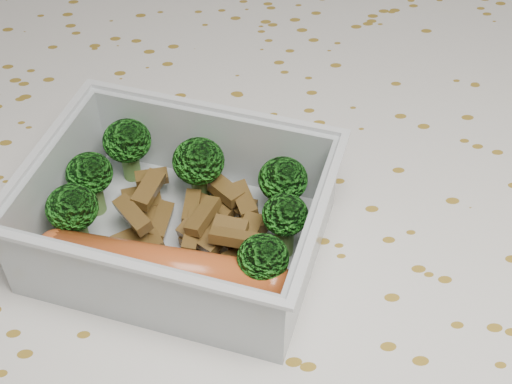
{
  "coord_description": "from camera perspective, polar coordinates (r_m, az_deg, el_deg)",
  "views": [
    {
      "loc": [
        -0.03,
        -0.34,
        1.12
      ],
      "look_at": [
        -0.0,
        -0.01,
        0.78
      ],
      "focal_mm": 50.0,
      "sensor_mm": 36.0,
      "label": 1
    }
  ],
  "objects": [
    {
      "name": "broccoli_florets",
      "position": [
        0.46,
        -5.86,
        0.29
      ],
      "size": [
        0.17,
        0.14,
        0.05
      ],
      "color": "#608C3F",
      "rests_on": "lunch_container"
    },
    {
      "name": "sausage",
      "position": [
        0.43,
        -7.49,
        -6.06
      ],
      "size": [
        0.16,
        0.06,
        0.03
      ],
      "color": "#B94E20",
      "rests_on": "lunch_container"
    },
    {
      "name": "lunch_container",
      "position": [
        0.46,
        -6.11,
        -2.5
      ],
      "size": [
        0.23,
        0.2,
        0.06
      ],
      "color": "silver",
      "rests_on": "tablecloth"
    },
    {
      "name": "meat_pile",
      "position": [
        0.47,
        -4.7,
        -2.15
      ],
      "size": [
        0.1,
        0.08,
        0.03
      ],
      "color": "brown",
      "rests_on": "lunch_container"
    },
    {
      "name": "dining_table",
      "position": [
        0.56,
        -0.03,
        -7.51
      ],
      "size": [
        1.4,
        0.9,
        0.75
      ],
      "color": "brown",
      "rests_on": "ground"
    },
    {
      "name": "tablecloth",
      "position": [
        0.52,
        -0.03,
        -4.2
      ],
      "size": [
        1.46,
        0.96,
        0.19
      ],
      "color": "white",
      "rests_on": "dining_table"
    }
  ]
}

